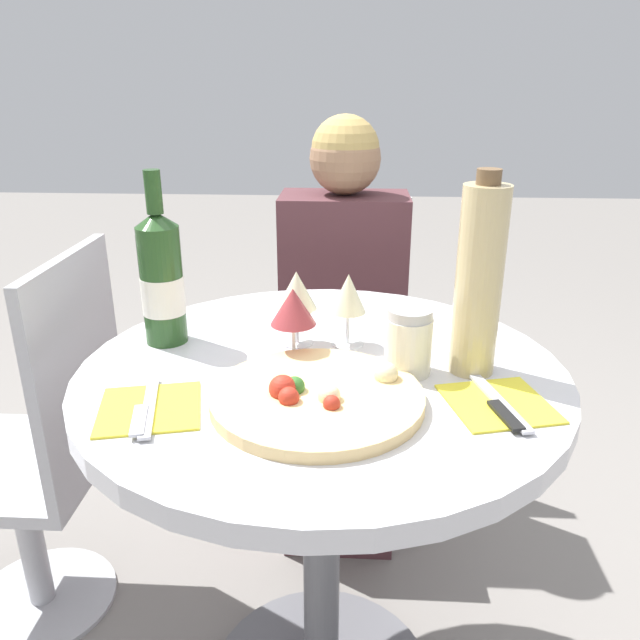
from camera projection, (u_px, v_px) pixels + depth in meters
name	position (u px, v px, depth m)	size (l,w,h in m)	color
dining_table	(322.00, 452.00, 1.15)	(0.85, 0.85, 0.77)	slate
chair_behind_diner	(343.00, 357.00, 1.93)	(0.40, 0.40, 0.91)	#ADADB2
seated_diner	(342.00, 348.00, 1.77)	(0.35, 0.43, 1.15)	#512D33
chair_empty_side	(43.00, 458.00, 1.42)	(0.40, 0.40, 0.91)	#ADADB2
pizza_large	(319.00, 397.00, 0.96)	(0.33, 0.33, 0.05)	#E5C17F
wine_bottle	(162.00, 279.00, 1.15)	(0.08, 0.08, 0.32)	#23471E
tall_carafe	(479.00, 281.00, 1.01)	(0.08, 0.08, 0.34)	tan
sugar_shaker	(408.00, 341.00, 1.04)	(0.08, 0.08, 0.12)	silver
wine_glass_back_left	(297.00, 292.00, 1.14)	(0.08, 0.08, 0.14)	silver
wine_glass_front_left	(293.00, 308.00, 1.08)	(0.08, 0.08, 0.13)	silver
wine_glass_back_right	(348.00, 295.00, 1.14)	(0.07, 0.07, 0.14)	silver
place_setting_left	(149.00, 409.00, 0.94)	(0.18, 0.19, 0.01)	yellow
place_setting_right	(499.00, 404.00, 0.95)	(0.18, 0.19, 0.01)	yellow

